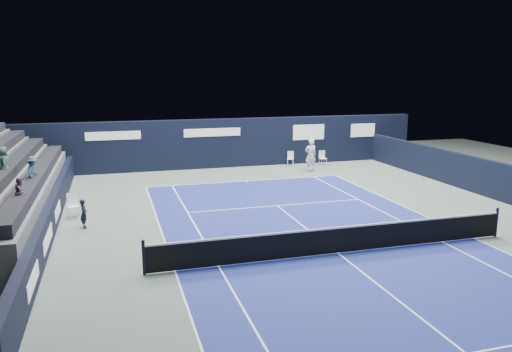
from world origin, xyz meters
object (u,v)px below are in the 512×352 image
(tennis_net, at_px, (339,239))
(folding_chair_back_a, at_px, (290,157))
(folding_chair_back_b, at_px, (322,157))
(tennis_player, at_px, (311,155))
(line_judge_chair, at_px, (73,203))

(tennis_net, bearing_deg, folding_chair_back_a, 75.45)
(folding_chair_back_b, bearing_deg, tennis_net, -113.10)
(folding_chair_back_a, bearing_deg, tennis_net, -79.93)
(folding_chair_back_a, xyz_separation_m, tennis_player, (0.51, -2.20, 0.48))
(line_judge_chair, xyz_separation_m, tennis_net, (8.84, -7.17, -0.07))
(folding_chair_back_b, height_order, tennis_net, tennis_net)
(folding_chair_back_a, relative_size, tennis_net, 0.07)
(tennis_net, height_order, tennis_player, tennis_player)
(line_judge_chair, relative_size, tennis_player, 0.50)
(tennis_net, distance_m, tennis_player, 14.41)
(folding_chair_back_a, bearing_deg, folding_chair_back_b, 10.64)
(tennis_net, xyz_separation_m, tennis_player, (4.62, 13.64, 0.49))
(folding_chair_back_b, distance_m, tennis_player, 2.33)
(tennis_player, bearing_deg, folding_chair_back_b, 47.63)
(folding_chair_back_a, distance_m, tennis_net, 16.36)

